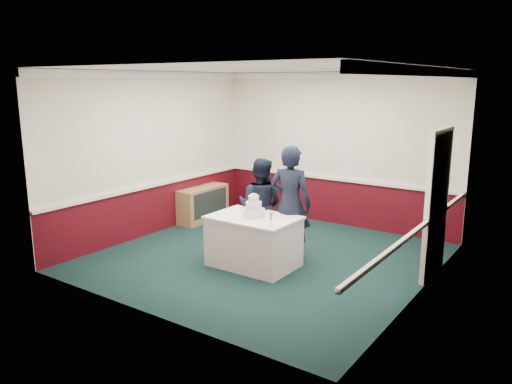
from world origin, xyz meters
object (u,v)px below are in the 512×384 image
Objects in this scene: sideboard at (203,204)px; champagne_flute at (271,217)px; cake_table at (254,241)px; wedding_cake at (254,210)px; person_man at (260,205)px; cake_knife at (244,219)px; person_woman at (290,204)px.

champagne_flute is (2.84, -1.81, 0.58)m from sideboard.
cake_table is at bearing 150.75° from champagne_flute.
person_man reaches higher than wedding_cake.
person_woman reaches higher than cake_knife.
cake_knife is 0.55m from champagne_flute.
person_man is (-0.80, 0.90, -0.13)m from champagne_flute.
cake_knife is (-0.03, -0.20, -0.11)m from wedding_cake.
wedding_cake is 0.20× the size of person_woman.
person_man is at bearing 131.65° from champagne_flute.
person_woman is (0.63, -0.08, 0.13)m from person_man.
person_man is at bearing 121.56° from cake_knife.
sideboard is 2.28m from person_man.
wedding_cake reaches higher than sideboard.
cake_knife is 0.83m from person_woman.
person_man reaches higher than cake_knife.
champagne_flute is (0.50, -0.28, 0.03)m from wedding_cake.
sideboard is 2.91m from person_woman.
sideboard is at bearing -29.97° from person_woman.
cake_knife is 0.86m from person_man.
person_woman reaches higher than sideboard.
cake_table is 3.63× the size of wedding_cake.
person_woman is (-0.17, 0.82, 0.00)m from champagne_flute.
wedding_cake reaches higher than cake_table.
wedding_cake is (0.00, 0.00, 0.50)m from cake_table.
cake_knife is at bearing 92.40° from person_man.
cake_knife reaches higher than sideboard.
cake_knife is 0.14× the size of person_man.
cake_table is 0.71× the size of person_woman.
cake_table is 0.83× the size of person_man.
person_woman is at bearing 58.26° from wedding_cake.
person_woman is at bearing 156.89° from person_man.
champagne_flute reaches higher than sideboard.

